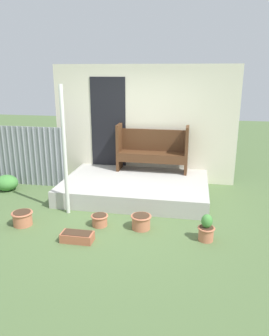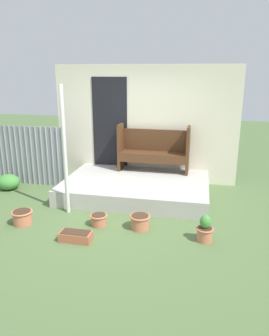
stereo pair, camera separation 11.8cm
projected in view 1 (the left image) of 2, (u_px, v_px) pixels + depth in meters
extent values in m
plane|color=#516B3D|center=(116.00, 214.00, 5.87)|extent=(24.00, 24.00, 0.00)
cube|color=#B2AFA8|center=(135.00, 188.00, 6.71)|extent=(2.91, 1.94, 0.32)
cube|color=beige|center=(143.00, 125.00, 7.33)|extent=(4.11, 0.06, 2.60)
cube|color=black|center=(108.00, 122.00, 7.42)|extent=(0.80, 0.02, 2.00)
cube|color=gray|center=(10.00, 155.00, 7.27)|extent=(2.58, 0.02, 1.31)
cylinder|color=gray|center=(4.00, 155.00, 7.28)|extent=(0.04, 0.04, 1.31)
cylinder|color=gray|center=(9.00, 155.00, 7.26)|extent=(0.04, 0.04, 1.31)
cylinder|color=gray|center=(15.00, 156.00, 7.23)|extent=(0.04, 0.04, 1.31)
cylinder|color=gray|center=(20.00, 156.00, 7.21)|extent=(0.04, 0.04, 1.31)
cylinder|color=gray|center=(25.00, 156.00, 7.19)|extent=(0.04, 0.04, 1.31)
cylinder|color=gray|center=(30.00, 156.00, 7.17)|extent=(0.04, 0.04, 1.31)
cylinder|color=gray|center=(35.00, 157.00, 7.15)|extent=(0.04, 0.04, 1.31)
cylinder|color=gray|center=(40.00, 157.00, 7.13)|extent=(0.04, 0.04, 1.31)
cylinder|color=gray|center=(46.00, 157.00, 7.11)|extent=(0.04, 0.04, 1.31)
cylinder|color=gray|center=(51.00, 157.00, 7.08)|extent=(0.04, 0.04, 1.31)
cylinder|color=gray|center=(56.00, 158.00, 7.06)|extent=(0.04, 0.04, 1.31)
cylinder|color=gray|center=(62.00, 158.00, 7.04)|extent=(0.04, 0.04, 1.31)
cylinder|color=silver|center=(65.00, 152.00, 5.60)|extent=(0.07, 0.07, 2.26)
cube|color=#4C2D19|center=(119.00, 147.00, 7.26)|extent=(0.06, 0.40, 1.02)
cube|color=#4C2D19|center=(187.00, 150.00, 6.99)|extent=(0.06, 0.40, 1.02)
cube|color=#4C2D19|center=(152.00, 153.00, 7.15)|extent=(1.42, 0.41, 0.04)
cube|color=#4C2D19|center=(151.00, 160.00, 7.01)|extent=(1.42, 0.04, 0.15)
cube|color=#4C2D19|center=(153.00, 140.00, 7.25)|extent=(1.42, 0.05, 0.48)
cylinder|color=#C67251|center=(23.00, 219.00, 5.42)|extent=(0.31, 0.31, 0.23)
torus|color=#C67251|center=(22.00, 213.00, 5.39)|extent=(0.35, 0.35, 0.02)
cylinder|color=#422D1E|center=(22.00, 212.00, 5.39)|extent=(0.28, 0.28, 0.01)
cylinder|color=#C67251|center=(100.00, 220.00, 5.41)|extent=(0.25, 0.25, 0.19)
torus|color=#C67251|center=(100.00, 216.00, 5.38)|extent=(0.29, 0.29, 0.02)
cylinder|color=#422D1E|center=(100.00, 215.00, 5.38)|extent=(0.23, 0.23, 0.01)
cylinder|color=#C67251|center=(141.00, 222.00, 5.30)|extent=(0.30, 0.30, 0.23)
torus|color=#C67251|center=(141.00, 216.00, 5.27)|extent=(0.34, 0.34, 0.02)
cylinder|color=#422D1E|center=(141.00, 215.00, 5.26)|extent=(0.27, 0.27, 0.01)
cylinder|color=#C67251|center=(206.00, 234.00, 4.94)|extent=(0.23, 0.23, 0.21)
torus|color=#C67251|center=(206.00, 228.00, 4.91)|extent=(0.26, 0.26, 0.02)
cylinder|color=#422D1E|center=(206.00, 227.00, 4.90)|extent=(0.21, 0.21, 0.01)
ellipsoid|color=#478C3D|center=(207.00, 221.00, 4.87)|extent=(0.17, 0.17, 0.21)
cube|color=#B26042|center=(77.00, 237.00, 4.92)|extent=(0.48, 0.23, 0.14)
cube|color=#422D1E|center=(77.00, 233.00, 4.90)|extent=(0.43, 0.20, 0.01)
ellipsoid|color=#478C3D|center=(6.00, 183.00, 6.98)|extent=(0.49, 0.44, 0.33)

